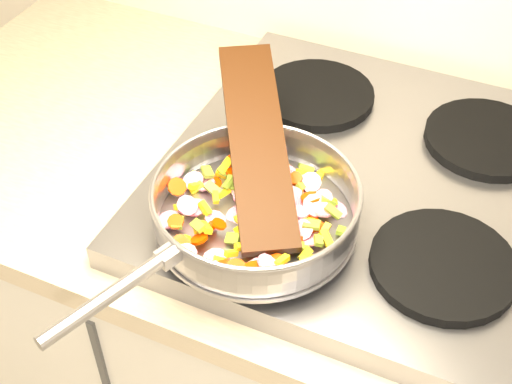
% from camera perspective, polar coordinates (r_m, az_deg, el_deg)
% --- Properties ---
extents(cooktop, '(0.60, 0.60, 0.04)m').
position_cam_1_polar(cooktop, '(1.08, 9.09, 0.73)').
color(cooktop, '#939399').
rests_on(cooktop, counter_top).
extents(grate_fl, '(0.19, 0.19, 0.02)m').
position_cam_1_polar(grate_fl, '(1.00, -0.82, -0.81)').
color(grate_fl, black).
rests_on(grate_fl, cooktop).
extents(grate_fr, '(0.19, 0.19, 0.02)m').
position_cam_1_polar(grate_fr, '(0.95, 14.75, -5.66)').
color(grate_fr, black).
rests_on(grate_fr, cooktop).
extents(grate_bl, '(0.19, 0.19, 0.02)m').
position_cam_1_polar(grate_bl, '(1.20, 4.89, 7.77)').
color(grate_bl, black).
rests_on(grate_bl, cooktop).
extents(grate_br, '(0.19, 0.19, 0.02)m').
position_cam_1_polar(grate_br, '(1.16, 17.96, 4.07)').
color(grate_br, black).
rests_on(grate_br, cooktop).
extents(saute_pan, '(0.32, 0.47, 0.06)m').
position_cam_1_polar(saute_pan, '(0.93, -0.10, -1.07)').
color(saute_pan, '#9E9EA5').
rests_on(saute_pan, grate_fl).
extents(vegetable_heap, '(0.25, 0.26, 0.04)m').
position_cam_1_polar(vegetable_heap, '(0.95, 0.23, -1.60)').
color(vegetable_heap, olive).
rests_on(vegetable_heap, saute_pan).
extents(wooden_spatula, '(0.23, 0.32, 0.11)m').
position_cam_1_polar(wooden_spatula, '(0.97, 0.07, 4.01)').
color(wooden_spatula, black).
rests_on(wooden_spatula, saute_pan).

